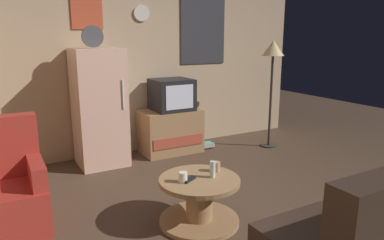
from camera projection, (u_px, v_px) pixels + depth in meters
The scene contains 13 objects.
ground_plane at pixel (243, 217), 3.35m from camera, with size 12.00×12.00×0.00m, color #4C3828.
wall_with_art at pixel (143, 60), 5.15m from camera, with size 5.20×0.12×2.62m.
fridge at pixel (99, 107), 4.60m from camera, with size 0.60×0.62×1.77m.
tv_stand at pixel (170, 131), 5.19m from camera, with size 0.84×0.53×0.62m.
crt_tv at pixel (172, 95), 5.08m from camera, with size 0.54×0.51×0.44m.
standing_lamp at pixel (273, 56), 5.21m from camera, with size 0.32×0.32×1.59m.
coffee_table at pixel (199, 201), 3.21m from camera, with size 0.72×0.72×0.42m.
wine_glass at pixel (213, 169), 3.17m from camera, with size 0.05×0.05×0.15m, color silver.
mug_ceramic_white at pixel (183, 177), 3.08m from camera, with size 0.08×0.08×0.09m, color silver.
mug_ceramic_tan at pixel (216, 167), 3.33m from camera, with size 0.08×0.08×0.09m, color tan.
remote_control at pixel (189, 179), 3.11m from camera, with size 0.15×0.04×0.02m, color black.
armchair at pixel (2, 192), 3.10m from camera, with size 0.68×0.68×0.96m.
book_stack at pixel (207, 145), 5.43m from camera, with size 0.20×0.17×0.08m.
Camera 1 is at (-1.90, -2.45, 1.64)m, focal length 33.64 mm.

